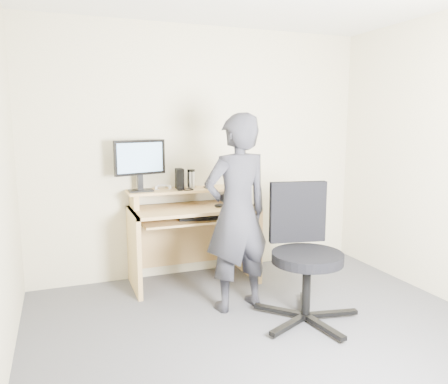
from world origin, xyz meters
TOP-DOWN VIEW (x-y plane):
  - ground at (0.00, 0.00)m, footprint 3.50×3.50m
  - back_wall at (0.00, 1.75)m, footprint 3.50×0.02m
  - desk at (-0.20, 1.53)m, footprint 1.20×0.60m
  - monitor at (-0.67, 1.59)m, footprint 0.50×0.18m
  - external_drive at (-0.29, 1.61)m, footprint 0.08×0.14m
  - travel_mug at (-0.17, 1.60)m, footprint 0.09×0.09m
  - smartphone at (-0.01, 1.56)m, footprint 0.08×0.13m
  - charger at (-0.32, 1.50)m, footprint 0.05×0.05m
  - headphones at (-0.44, 1.67)m, footprint 0.17×0.17m
  - keyboard at (-0.13, 1.36)m, footprint 0.49×0.26m
  - mouse at (0.03, 1.35)m, footprint 0.11×0.09m
  - office_chair at (0.39, 0.39)m, footprint 0.84×0.83m
  - person at (-0.04, 0.75)m, footprint 0.65×0.48m

SIDE VIEW (x-z plane):
  - ground at x=0.00m, z-range 0.00..0.00m
  - desk at x=-0.20m, z-range 0.09..1.00m
  - office_chair at x=0.39m, z-range 0.05..1.11m
  - keyboard at x=-0.13m, z-range 0.65..0.68m
  - mouse at x=0.03m, z-range 0.75..0.79m
  - person at x=-0.04m, z-range 0.00..1.64m
  - smartphone at x=-0.01m, z-range 0.91..0.92m
  - headphones at x=-0.44m, z-range 0.89..0.95m
  - charger at x=-0.32m, z-range 0.91..0.94m
  - travel_mug at x=-0.17m, z-range 0.91..1.08m
  - external_drive at x=-0.29m, z-range 0.91..1.11m
  - monitor at x=-0.67m, z-range 0.96..1.44m
  - back_wall at x=0.00m, z-range 0.00..2.50m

